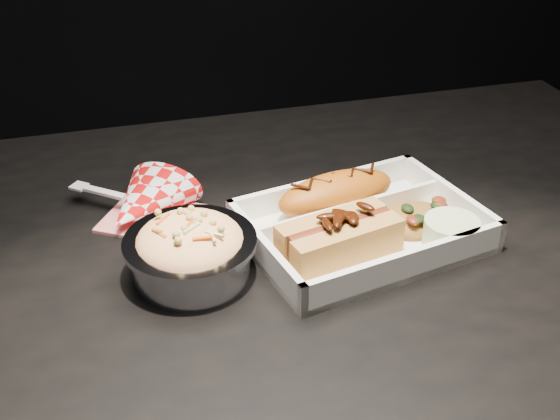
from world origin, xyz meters
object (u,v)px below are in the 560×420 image
object	(u,v)px
dining_table	(263,332)
fried_pastry	(336,193)
hotdog	(339,236)
foil_coleslaw_cup	(191,249)
napkin_fork	(143,205)
food_tray	(361,231)

from	to	relation	value
dining_table	fried_pastry	xyz separation A→B (m)	(0.11, 0.08, 0.12)
dining_table	hotdog	bearing A→B (deg)	-9.49
hotdog	foil_coleslaw_cup	size ratio (longest dim) A/B	1.00
fried_pastry	napkin_fork	size ratio (longest dim) A/B	0.91
dining_table	napkin_fork	size ratio (longest dim) A/B	7.37
dining_table	hotdog	world-z (taller)	hotdog
dining_table	fried_pastry	size ratio (longest dim) A/B	8.10
hotdog	fried_pastry	bearing A→B (deg)	59.15
dining_table	hotdog	size ratio (longest dim) A/B	8.79
dining_table	napkin_fork	bearing A→B (deg)	129.24
food_tray	fried_pastry	size ratio (longest dim) A/B	1.89
food_tray	fried_pastry	xyz separation A→B (m)	(-0.01, 0.05, 0.02)
food_tray	foil_coleslaw_cup	bearing A→B (deg)	173.95
dining_table	food_tray	distance (m)	0.16
dining_table	fried_pastry	distance (m)	0.18
fried_pastry	foil_coleslaw_cup	bearing A→B (deg)	-158.42
food_tray	hotdog	distance (m)	0.06
fried_pastry	hotdog	size ratio (longest dim) A/B	1.09
fried_pastry	hotdog	xyz separation A→B (m)	(-0.03, -0.09, 0.00)
food_tray	napkin_fork	size ratio (longest dim) A/B	1.72
fried_pastry	foil_coleslaw_cup	world-z (taller)	foil_coleslaw_cup
food_tray	hotdog	bearing A→B (deg)	-149.23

